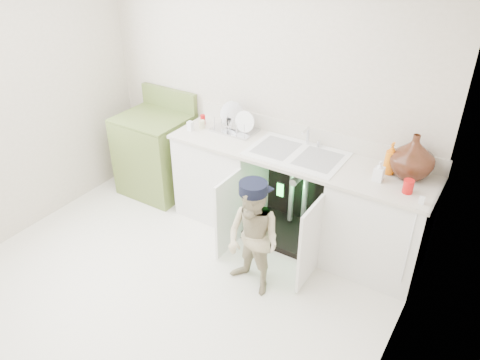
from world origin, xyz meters
name	(u,v)px	position (x,y,z in m)	size (l,w,h in m)	color
ground	(169,287)	(0.00, 0.00, 0.00)	(3.50, 3.50, 0.00)	silver
room_shell	(155,158)	(0.00, 0.00, 1.25)	(6.00, 5.50, 1.26)	beige
counter_run	(298,194)	(0.59, 1.21, 0.48)	(2.44, 1.02, 1.27)	white
avocado_stove	(156,153)	(-1.11, 1.18, 0.46)	(0.71, 0.65, 1.11)	olive
repair_worker	(253,239)	(0.59, 0.39, 0.51)	(0.56, 0.72, 1.01)	#CBB692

